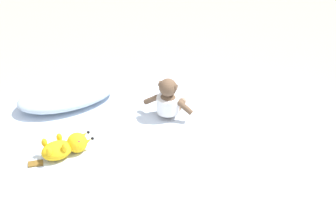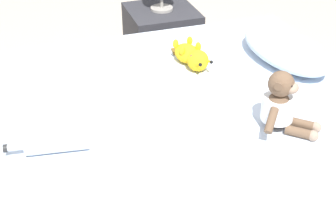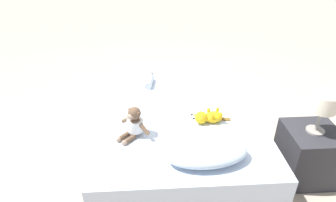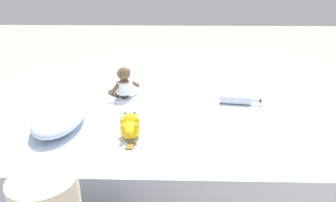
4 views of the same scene
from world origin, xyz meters
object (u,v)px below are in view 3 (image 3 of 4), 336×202
object	(u,v)px
plush_monkey	(134,124)
bedside_lamp	(324,104)
glass_bottle	(149,81)
bed	(177,128)
plush_yellow_creature	(208,117)
nightstand	(308,154)
pillow	(207,153)

from	to	relation	value
plush_monkey	bedside_lamp	world-z (taller)	bedside_lamp
glass_bottle	bedside_lamp	world-z (taller)	bedside_lamp
bed	plush_yellow_creature	size ratio (longest dim) A/B	6.00
plush_monkey	glass_bottle	distance (m)	0.83
plush_monkey	plush_yellow_creature	xyz separation A→B (m)	(-0.58, -0.13, -0.05)
plush_yellow_creature	bedside_lamp	bearing A→B (deg)	171.66
glass_bottle	bed	bearing A→B (deg)	121.21
glass_bottle	nightstand	world-z (taller)	glass_bottle
nightstand	plush_yellow_creature	bearing A→B (deg)	-8.34
bed	glass_bottle	world-z (taller)	glass_bottle
bed	glass_bottle	xyz separation A→B (m)	(0.25, -0.41, 0.29)
bed	nightstand	distance (m)	1.13
bed	pillow	xyz separation A→B (m)	(-0.12, 0.72, 0.32)
plush_yellow_creature	bedside_lamp	distance (m)	0.86
plush_monkey	nightstand	bearing A→B (deg)	-179.68
plush_yellow_creature	nightstand	bearing A→B (deg)	171.66
bed	plush_yellow_creature	distance (m)	0.47
bed	nightstand	bearing A→B (deg)	159.08
pillow	bedside_lamp	size ratio (longest dim) A/B	1.73
plush_monkey	pillow	bearing A→B (deg)	147.71
glass_bottle	plush_yellow_creature	bearing A→B (deg)	124.07
nightstand	bedside_lamp	xyz separation A→B (m)	(0.00, 0.00, 0.49)
plush_yellow_creature	nightstand	distance (m)	0.91
plush_yellow_creature	glass_bottle	world-z (taller)	plush_yellow_creature
plush_yellow_creature	bed	bearing A→B (deg)	-52.11
glass_bottle	bedside_lamp	xyz separation A→B (m)	(-1.30, 0.81, 0.17)
nightstand	bedside_lamp	world-z (taller)	bedside_lamp
pillow	plush_monkey	distance (m)	0.58
bed	plush_monkey	distance (m)	0.65
bed	nightstand	xyz separation A→B (m)	(-1.06, 0.40, -0.02)
plush_monkey	glass_bottle	size ratio (longest dim) A/B	0.87
plush_monkey	plush_yellow_creature	bearing A→B (deg)	-167.37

